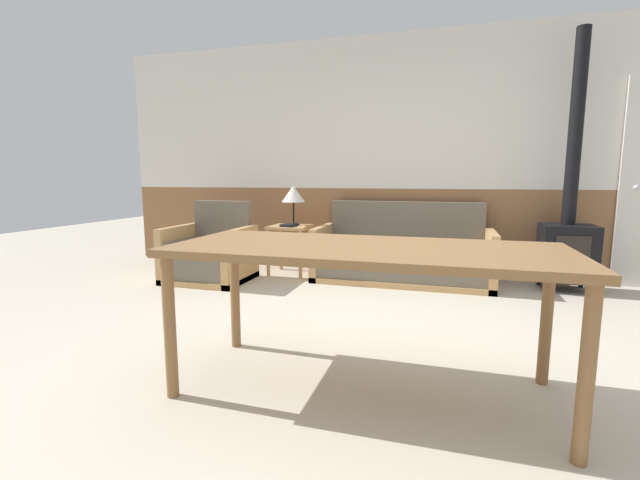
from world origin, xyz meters
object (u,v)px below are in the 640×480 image
Objects in this scene: side_table at (290,236)px; wood_stove at (568,227)px; table_lamp at (293,195)px; couch at (402,257)px; armchair at (210,256)px; dining_table at (365,260)px.

wood_stove reaches higher than side_table.
wood_stove is at bearing 0.23° from table_lamp.
wood_stove is (1.58, 0.06, 0.37)m from couch.
armchair is at bearing -139.77° from table_lamp.
couch is at bearing 4.73° from armchair.
side_table is at bearing -103.36° from table_lamp.
couch is at bearing -177.67° from wood_stove.
couch is 1.63m from wood_stove.
wood_stove is at bearing -1.17° from armchair.
dining_table reaches higher than side_table.
side_table is (-1.27, -0.02, 0.18)m from couch.
armchair is 0.92m from side_table.
side_table is 2.86m from wood_stove.
wood_stove is (3.57, 0.63, 0.36)m from armchair.
wood_stove is (2.86, 0.09, 0.18)m from side_table.
table_lamp is at bearing 76.64° from side_table.
couch is 2.53m from dining_table.
table_lamp is 0.23× the size of dining_table.
table_lamp is at bearing 117.17° from dining_table.
armchair is at bearing -142.79° from side_table.
table_lamp reaches higher than side_table.
armchair is at bearing 136.65° from dining_table.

